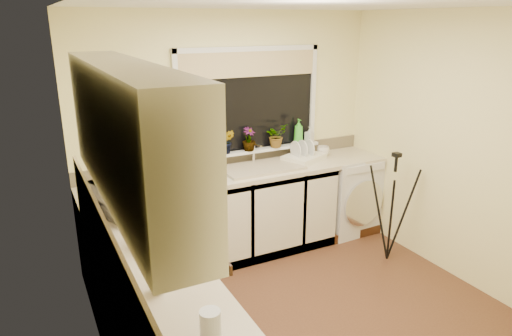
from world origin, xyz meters
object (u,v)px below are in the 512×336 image
object	(u,v)px
plant_a	(198,145)
soap_bottle_green	(299,131)
kettle	(153,231)
plant_b	(227,142)
plant_d	(276,136)
soap_bottle_clear	(309,135)
cup_left	(157,284)
microwave	(123,199)
tripod	(392,208)
washing_machine	(345,192)
steel_jar	(158,283)
glass_jug	(210,325)
plant_c	(249,139)
cup_back	(323,151)
dish_rack	(304,158)
laptop	(196,173)

from	to	relation	value
plant_a	soap_bottle_green	distance (m)	1.17
kettle	plant_b	distance (m)	1.78
plant_d	soap_bottle_clear	distance (m)	0.42
kettle	cup_left	xyz separation A→B (m)	(-0.13, -0.56, -0.05)
microwave	plant_a	size ratio (longest dim) A/B	2.00
tripod	plant_d	bearing A→B (deg)	142.20
washing_machine	steel_jar	world-z (taller)	steel_jar
kettle	glass_jug	bearing A→B (deg)	-90.75
tripod	soap_bottle_clear	xyz separation A→B (m)	(-0.35, 0.99, 0.57)
washing_machine	plant_c	distance (m)	1.37
glass_jug	plant_d	xyz separation A→B (m)	(1.72, 2.42, 0.20)
microwave	cup_back	xyz separation A→B (m)	(2.33, 0.64, -0.08)
kettle	plant_d	xyz separation A→B (m)	(1.70, 1.35, 0.17)
plant_c	tripod	bearing A→B (deg)	-42.02
kettle	soap_bottle_clear	bearing A→B (deg)	32.41
kettle	steel_jar	size ratio (longest dim) A/B	1.79
dish_rack	glass_jug	xyz separation A→B (m)	(-1.98, -2.27, 0.04)
washing_machine	glass_jug	world-z (taller)	glass_jug
microwave	plant_a	bearing A→B (deg)	-73.79
glass_jug	steel_jar	world-z (taller)	glass_jug
dish_rack	tripod	bearing A→B (deg)	-82.30
microwave	dish_rack	bearing A→B (deg)	-98.05
laptop	microwave	xyz separation A→B (m)	(-0.79, -0.52, 0.07)
steel_jar	plant_b	bearing A→B (deg)	56.68
microwave	soap_bottle_green	size ratio (longest dim) A/B	1.76
dish_rack	cup_back	distance (m)	0.30
steel_jar	cup_left	size ratio (longest dim) A/B	1.07
soap_bottle_clear	glass_jug	bearing A→B (deg)	-131.51
microwave	cup_back	size ratio (longest dim) A/B	3.46
dish_rack	plant_d	distance (m)	0.39
microwave	soap_bottle_green	xyz separation A→B (m)	(2.07, 0.76, 0.15)
washing_machine	plant_d	xyz separation A→B (m)	(-0.83, 0.19, 0.73)
plant_c	soap_bottle_clear	distance (m)	0.75
soap_bottle_green	plant_c	bearing A→B (deg)	-177.81
plant_d	cup_left	distance (m)	2.66
glass_jug	dish_rack	bearing A→B (deg)	48.94
steel_jar	cup_back	distance (m)	3.01
plant_a	plant_b	bearing A→B (deg)	-5.20
laptop	plant_c	distance (m)	0.73
steel_jar	washing_machine	bearing A→B (deg)	33.16
washing_machine	laptop	size ratio (longest dim) A/B	2.62
plant_a	glass_jug	bearing A→B (deg)	-109.01
dish_rack	washing_machine	bearing A→B (deg)	-27.70
kettle	cup_back	world-z (taller)	kettle
washing_machine	plant_b	world-z (taller)	plant_b
washing_machine	soap_bottle_green	size ratio (longest dim) A/B	3.33
plant_b	kettle	bearing A→B (deg)	-130.04
tripod	dish_rack	bearing A→B (deg)	135.42
washing_machine	kettle	xyz separation A→B (m)	(-2.53, -1.17, 0.55)
washing_machine	plant_c	world-z (taller)	plant_c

